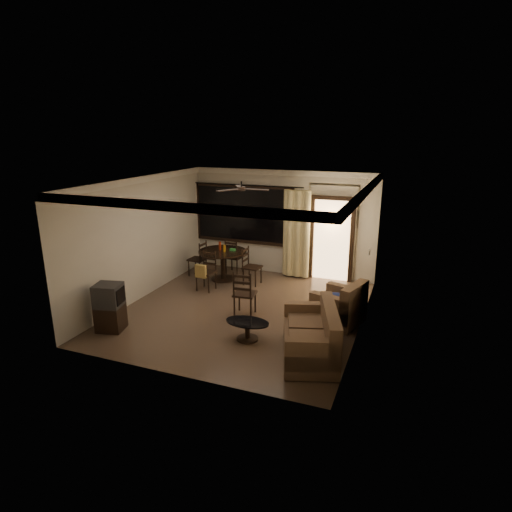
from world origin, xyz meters
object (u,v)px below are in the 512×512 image
at_px(dining_table, 223,257).
at_px(coffee_table, 247,327).
at_px(dining_chair_south, 206,278).
at_px(dining_chair_north, 234,263).
at_px(dining_chair_west, 198,265).
at_px(sofa, 313,338).
at_px(tv_cabinet, 110,307).
at_px(dining_chair_east, 252,273).
at_px(side_chair, 245,302).
at_px(armchair, 341,307).

distance_m(dining_table, coffee_table, 3.47).
bearing_deg(dining_chair_south, dining_chair_north, 89.51).
bearing_deg(coffee_table, dining_chair_south, 133.40).
xyz_separation_m(dining_chair_west, sofa, (3.94, -3.12, 0.07)).
distance_m(tv_cabinet, sofa, 3.97).
bearing_deg(dining_chair_east, side_chair, -159.02).
height_order(dining_chair_west, dining_chair_north, same).
height_order(dining_chair_east, dining_chair_south, same).
height_order(dining_chair_west, side_chair, side_chair).
bearing_deg(sofa, coffee_table, 155.13).
height_order(dining_chair_east, sofa, dining_chair_east).
bearing_deg(side_chair, dining_chair_east, -79.12).
height_order(dining_chair_east, dining_chair_north, same).
height_order(dining_chair_south, tv_cabinet, dining_chair_south).
bearing_deg(side_chair, coffee_table, 108.82).
xyz_separation_m(tv_cabinet, armchair, (4.15, 1.90, -0.11)).
xyz_separation_m(dining_table, side_chair, (1.40, -1.89, -0.32)).
bearing_deg(armchair, sofa, -80.39).
xyz_separation_m(dining_chair_west, dining_chair_south, (0.72, -0.91, 0.02)).
bearing_deg(dining_table, tv_cabinet, -102.74).
height_order(dining_chair_south, coffee_table, dining_chair_south).
xyz_separation_m(sofa, coffee_table, (-1.30, 0.16, -0.11)).
height_order(dining_chair_east, tv_cabinet, dining_chair_east).
xyz_separation_m(dining_chair_south, armchair, (3.42, -0.72, 0.06)).
bearing_deg(dining_table, dining_chair_east, -3.93).
relative_size(sofa, coffee_table, 2.19).
height_order(dining_table, sofa, dining_table).
relative_size(dining_chair_south, sofa, 0.52).
xyz_separation_m(dining_chair_south, sofa, (3.22, -2.20, 0.05)).
bearing_deg(dining_chair_west, dining_chair_south, 42.01).
xyz_separation_m(coffee_table, side_chair, (-0.47, 1.01, 0.05)).
distance_m(sofa, coffee_table, 1.31).
xyz_separation_m(dining_chair_east, dining_chair_north, (-0.78, 0.66, 0.00)).
bearing_deg(dining_chair_west, tv_cabinet, 3.68).
height_order(tv_cabinet, coffee_table, tv_cabinet).
height_order(dining_chair_west, dining_chair_east, same).
bearing_deg(side_chair, dining_chair_north, -67.81).
distance_m(dining_table, tv_cabinet, 3.57).
xyz_separation_m(sofa, side_chair, (-1.77, 1.17, -0.05)).
relative_size(dining_chair_west, coffee_table, 1.13).
distance_m(dining_chair_west, dining_chair_south, 1.16).
height_order(dining_table, coffee_table, dining_table).
height_order(dining_chair_east, armchair, dining_chair_east).
distance_m(dining_chair_south, dining_chair_north, 1.46).
bearing_deg(dining_table, coffee_table, -57.16).
bearing_deg(dining_chair_north, dining_chair_west, 37.17).
relative_size(dining_table, coffee_table, 1.49).
bearing_deg(coffee_table, side_chair, 115.07).
height_order(sofa, side_chair, side_chair).
distance_m(dining_chair_east, dining_chair_north, 1.02).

